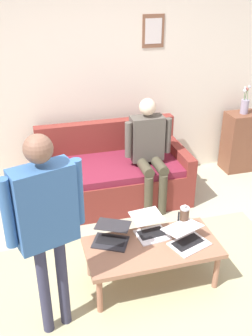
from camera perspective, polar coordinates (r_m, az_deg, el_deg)
ground_plane at (r=3.67m, az=3.27°, el=-17.15°), size 7.68×7.68×0.00m
area_rug at (r=3.68m, az=4.18°, el=-16.99°), size 2.79×1.77×0.01m
back_wall at (r=4.91m, az=-4.63°, el=12.84°), size 7.04×0.11×2.70m
couch at (r=4.77m, az=-1.92°, el=-1.05°), size 1.74×0.91×0.88m
coffee_table at (r=3.51m, az=3.83°, el=-11.75°), size 1.17×0.57×0.40m
laptop_left at (r=3.52m, az=8.83°, el=-10.04°), size 0.42×0.42×0.14m
laptop_center at (r=3.60m, az=3.55°, el=-8.76°), size 0.32×0.39×0.14m
laptop_right at (r=3.51m, az=-2.14°, el=-9.86°), size 0.41×0.42×0.13m
french_press at (r=3.63m, az=8.45°, el=-7.27°), size 0.11×0.08×0.27m
side_shelf at (r=5.64m, az=16.19°, el=3.69°), size 0.42×0.32×0.82m
flower_vase at (r=5.46m, az=16.90°, el=8.84°), size 0.10×0.10×0.39m
person_standing at (r=2.74m, az=-11.62°, el=-6.76°), size 0.58×0.30×1.65m
person_seated at (r=4.48m, az=3.35°, el=3.00°), size 0.55×0.51×1.28m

